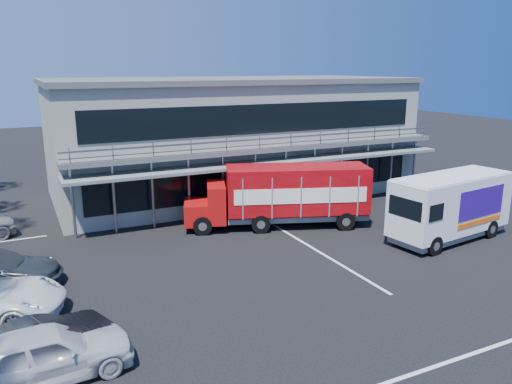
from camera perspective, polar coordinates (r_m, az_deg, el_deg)
name	(u,v)px	position (r m, az deg, el deg)	size (l,w,h in m)	color
ground	(314,284)	(19.30, 6.70, -10.40)	(120.00, 120.00, 0.00)	black
building	(231,136)	(32.52, -2.84, 6.46)	(22.40, 12.00, 7.30)	gray
red_truck	(284,194)	(25.35, 3.27, -0.22)	(9.43, 5.14, 3.12)	#AA0D0D
white_van	(450,206)	(25.07, 21.31, -1.50)	(6.60, 3.00, 3.11)	white
parked_car_a	(45,354)	(14.63, -22.93, -16.68)	(1.79, 4.45, 1.52)	silver
parked_car_b	(44,344)	(15.31, -23.07, -15.68)	(1.39, 4.00, 1.32)	black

